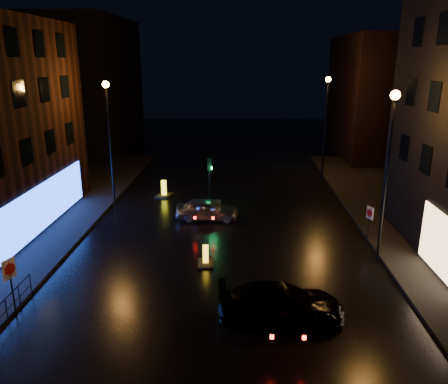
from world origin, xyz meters
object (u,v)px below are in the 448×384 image
Objects in this scene: road_sign_right at (370,216)px; silver_hatchback at (207,209)px; road_sign_left at (10,274)px; traffic_signal at (210,200)px; bollard_far at (164,193)px; dark_sedan at (281,303)px; bollard_near at (206,260)px.

silver_hatchback is at bearing -44.39° from road_sign_right.
road_sign_right reaches higher than silver_hatchback.
road_sign_left is 17.61m from road_sign_right.
road_sign_left is (-6.70, -13.58, 1.31)m from traffic_signal.
silver_hatchback reaches higher than bollard_far.
road_sign_right is at bearing -39.02° from dark_sedan.
traffic_signal is 4.21m from bollard_far.
dark_sedan is 10.47m from road_sign_left.
bollard_far is at bearing 98.75° from road_sign_left.
traffic_signal is 2.18× the size of bollard_far.
road_sign_left is at bearing -150.55° from bollard_near.
silver_hatchback is at bearing 89.16° from bollard_near.
dark_sedan is 17.26m from bollard_far.
road_sign_left is at bearing 2.03° from road_sign_right.
dark_sedan reaches higher than bollard_far.
road_sign_right is at bearing 14.33° from bollard_near.
road_sign_right is (12.65, -8.06, 1.30)m from bollard_far.
road_sign_right is (15.79, 7.78, -0.25)m from road_sign_left.
dark_sedan is at bearing 20.96° from road_sign_left.
bollard_far is 0.76× the size of road_sign_right.
traffic_signal reaches higher than dark_sedan.
road_sign_right reaches higher than bollard_far.
road_sign_right is (9.09, -3.35, 0.90)m from silver_hatchback.
road_sign_left reaches higher than road_sign_right.
silver_hatchback is at bearing -35.97° from bollard_far.
road_sign_left is at bearing -84.27° from bollard_far.
traffic_signal is at bearing 83.72° from road_sign_left.
road_sign_right reaches higher than dark_sedan.
bollard_far is (-3.56, 4.71, -0.40)m from silver_hatchback.
dark_sedan is 2.32× the size of road_sign_right.
dark_sedan is 5.70m from bollard_near.
silver_hatchback is 11.56m from dark_sedan.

